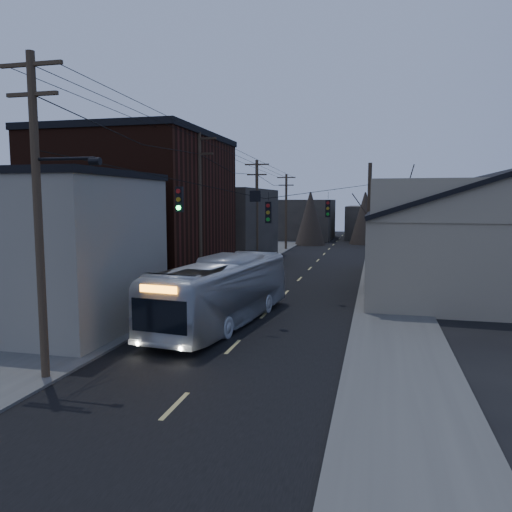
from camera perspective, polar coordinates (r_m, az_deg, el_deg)
The scene contains 14 objects.
ground at distance 13.56m, azimuth -12.73°, elevation -19.65°, with size 160.00×160.00×0.00m, color black.
road_surface at distance 41.67m, azimuth 5.83°, elevation -1.79°, with size 9.00×110.00×0.02m, color black.
sidewalk_left at distance 43.01m, azimuth -2.78°, elevation -1.45°, with size 4.00×110.00×0.12m, color #474744.
sidewalk_right at distance 41.31m, azimuth 14.80°, elevation -1.98°, with size 4.00×110.00×0.12m, color #474744.
building_clapboard at distance 24.74m, azimuth -22.46°, elevation 0.29°, with size 8.00×8.00×7.00m, color gray.
building_brick at distance 34.57m, azimuth -13.15°, elevation 4.70°, with size 10.00×12.00×10.00m, color black.
building_left_far at distance 49.29m, azimuth -4.19°, elevation 3.56°, with size 9.00×14.00×7.00m, color #2E2925.
warehouse at distance 36.79m, azimuth 25.25°, elevation 0.76°, with size 16.16×20.60×7.73m.
building_far_left at distance 76.80m, azimuth 4.95°, elevation 4.19°, with size 10.00×12.00×6.00m, color #2E2925.
building_far_right at distance 80.96m, azimuth 14.64°, elevation 3.76°, with size 12.00×14.00×5.00m, color #2E2925.
bare_tree at distance 30.98m, azimuth 15.36°, elevation 1.87°, with size 0.40×0.40×7.20m, color black.
utility_lines at distance 36.08m, azimuth -0.27°, elevation 4.86°, with size 11.24×45.28×10.50m.
bus at distance 23.83m, azimuth -3.87°, elevation -4.07°, with size 2.68×11.47×3.20m, color #B3B7C0.
parked_car at distance 39.33m, azimuth -1.00°, elevation -1.17°, with size 1.58×4.53×1.49m, color #929498.
Camera 1 is at (5.52, -10.88, 5.92)m, focal length 35.00 mm.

